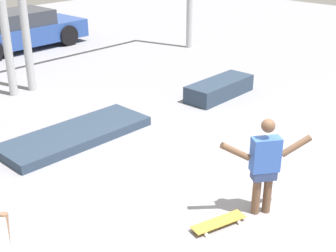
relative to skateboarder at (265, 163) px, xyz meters
name	(u,v)px	position (x,y,z in m)	size (l,w,h in m)	color
ground_plane	(236,183)	(0.43, 0.74, -0.81)	(36.00, 36.00, 0.00)	gray
skateboarder	(265,163)	(0.00, 0.00, 0.00)	(1.14, 0.85, 1.47)	brown
skateboard	(219,222)	(-0.70, 0.23, -0.74)	(0.85, 0.43, 0.08)	gold
grind_box	(219,89)	(3.55, 3.48, -0.61)	(1.91, 0.70, 0.40)	#28384C
manual_pad	(76,135)	(-0.32, 4.02, -0.72)	(3.00, 1.11, 0.18)	#28384C
parked_car_blue	(16,31)	(2.62, 11.21, -0.19)	(4.63, 1.94, 1.26)	#284793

